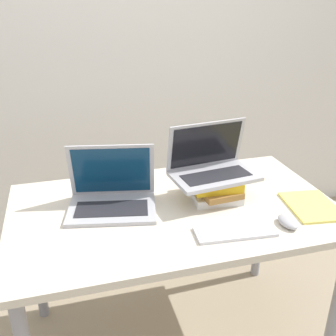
{
  "coord_description": "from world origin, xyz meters",
  "views": [
    {
      "loc": [
        -0.41,
        -0.97,
        1.54
      ],
      "look_at": [
        -0.03,
        0.4,
        0.92
      ],
      "focal_mm": 42.0,
      "sensor_mm": 36.0,
      "label": 1
    }
  ],
  "objects_px": {
    "notepad": "(312,206)",
    "laptop_left": "(112,196)",
    "mouse": "(288,222)",
    "laptop_on_books": "(212,165)",
    "wireless_keyboard": "(235,231)",
    "book_stack": "(214,187)"
  },
  "relations": [
    {
      "from": "mouse",
      "to": "notepad",
      "type": "height_order",
      "value": "mouse"
    },
    {
      "from": "book_stack",
      "to": "mouse",
      "type": "height_order",
      "value": "book_stack"
    },
    {
      "from": "book_stack",
      "to": "mouse",
      "type": "distance_m",
      "value": 0.35
    },
    {
      "from": "laptop_on_books",
      "to": "wireless_keyboard",
      "type": "height_order",
      "value": "laptop_on_books"
    },
    {
      "from": "laptop_on_books",
      "to": "notepad",
      "type": "height_order",
      "value": "laptop_on_books"
    },
    {
      "from": "wireless_keyboard",
      "to": "book_stack",
      "type": "bearing_deg",
      "value": 84.17
    },
    {
      "from": "book_stack",
      "to": "wireless_keyboard",
      "type": "bearing_deg",
      "value": -95.83
    },
    {
      "from": "book_stack",
      "to": "wireless_keyboard",
      "type": "distance_m",
      "value": 0.29
    },
    {
      "from": "laptop_left",
      "to": "notepad",
      "type": "height_order",
      "value": "laptop_left"
    },
    {
      "from": "laptop_left",
      "to": "wireless_keyboard",
      "type": "distance_m",
      "value": 0.52
    },
    {
      "from": "laptop_left",
      "to": "mouse",
      "type": "relative_size",
      "value": 3.74
    },
    {
      "from": "laptop_left",
      "to": "mouse",
      "type": "distance_m",
      "value": 0.7
    },
    {
      "from": "book_stack",
      "to": "wireless_keyboard",
      "type": "xyz_separation_m",
      "value": [
        -0.03,
        -0.28,
        -0.04
      ]
    },
    {
      "from": "book_stack",
      "to": "laptop_left",
      "type": "bearing_deg",
      "value": 175.58
    },
    {
      "from": "wireless_keyboard",
      "to": "mouse",
      "type": "height_order",
      "value": "mouse"
    },
    {
      "from": "notepad",
      "to": "laptop_left",
      "type": "bearing_deg",
      "value": 164.11
    },
    {
      "from": "book_stack",
      "to": "laptop_on_books",
      "type": "xyz_separation_m",
      "value": [
        -0.01,
        0.02,
        0.09
      ]
    },
    {
      "from": "laptop_left",
      "to": "mouse",
      "type": "height_order",
      "value": "laptop_left"
    },
    {
      "from": "laptop_left",
      "to": "book_stack",
      "type": "xyz_separation_m",
      "value": [
        0.44,
        -0.03,
        -0.0
      ]
    },
    {
      "from": "wireless_keyboard",
      "to": "mouse",
      "type": "bearing_deg",
      "value": -1.24
    },
    {
      "from": "book_stack",
      "to": "laptop_on_books",
      "type": "distance_m",
      "value": 0.1
    },
    {
      "from": "laptop_on_books",
      "to": "laptop_left",
      "type": "bearing_deg",
      "value": 177.92
    }
  ]
}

